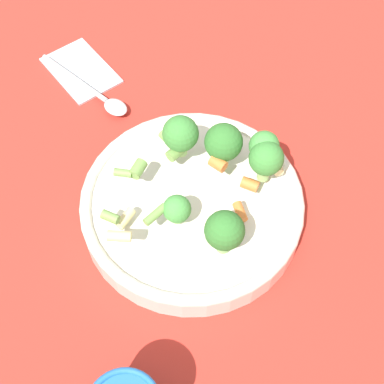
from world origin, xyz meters
name	(u,v)px	position (x,y,z in m)	size (l,w,h in m)	color
ground_plane	(192,214)	(0.00, 0.00, 0.00)	(3.00, 3.00, 0.00)	#B72D23
bowl	(192,205)	(0.00, 0.00, 0.02)	(0.26, 0.26, 0.04)	silver
pasta_salad	(220,169)	(-0.02, -0.02, 0.08)	(0.17, 0.19, 0.07)	#8CB766
napkin	(81,70)	(0.25, -0.14, 0.00)	(0.13, 0.12, 0.01)	#B2BCC6
spoon	(98,95)	(0.20, -0.10, 0.01)	(0.17, 0.06, 0.01)	silver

